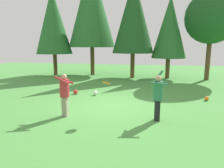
# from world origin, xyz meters

# --- Properties ---
(ground_plane) EXTENTS (40.00, 40.00, 0.00)m
(ground_plane) POSITION_xyz_m (0.00, 0.00, 0.00)
(ground_plane) COLOR #4C9342
(person_thrower) EXTENTS (0.56, 0.52, 1.75)m
(person_thrower) POSITION_xyz_m (1.96, -1.28, 0.94)
(person_thrower) COLOR black
(person_thrower) RESTS_ON ground_plane
(person_catcher) EXTENTS (0.54, 0.49, 1.57)m
(person_catcher) POSITION_xyz_m (-1.35, -1.46, 0.93)
(person_catcher) COLOR gray
(person_catcher) RESTS_ON ground_plane
(frisbee) EXTENTS (0.35, 0.34, 0.13)m
(frisbee) POSITION_xyz_m (0.19, -1.44, 1.30)
(frisbee) COLOR orange
(ball_red) EXTENTS (0.25, 0.25, 0.25)m
(ball_red) POSITION_xyz_m (-2.24, 1.83, 0.12)
(ball_red) COLOR red
(ball_red) RESTS_ON ground_plane
(ball_orange) EXTENTS (0.21, 0.21, 0.21)m
(ball_orange) POSITION_xyz_m (4.35, 1.82, 0.10)
(ball_orange) COLOR orange
(ball_orange) RESTS_ON ground_plane
(ball_white) EXTENTS (0.24, 0.24, 0.24)m
(ball_white) POSITION_xyz_m (-1.14, 1.84, 0.12)
(ball_white) COLOR white
(ball_white) RESTS_ON ground_plane
(tree_left) EXTENTS (4.02, 4.02, 9.61)m
(tree_left) POSITION_xyz_m (-3.46, 9.23, 6.01)
(tree_left) COLOR brown
(tree_left) RESTS_ON ground_plane
(tree_center) EXTENTS (3.28, 3.28, 7.83)m
(tree_center) POSITION_xyz_m (0.22, 8.24, 4.90)
(tree_center) COLOR brown
(tree_center) RESTS_ON ground_plane
(tree_far_left) EXTENTS (3.09, 3.09, 7.38)m
(tree_far_left) POSITION_xyz_m (-6.65, 8.43, 4.61)
(tree_far_left) COLOR brown
(tree_far_left) RESTS_ON ground_plane
(tree_far_right) EXTENTS (3.81, 3.81, 6.52)m
(tree_far_right) POSITION_xyz_m (5.92, 8.21, 4.59)
(tree_far_right) COLOR brown
(tree_far_right) RESTS_ON ground_plane
(tree_right) EXTENTS (2.66, 2.66, 6.35)m
(tree_right) POSITION_xyz_m (3.02, 8.45, 3.96)
(tree_right) COLOR brown
(tree_right) RESTS_ON ground_plane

